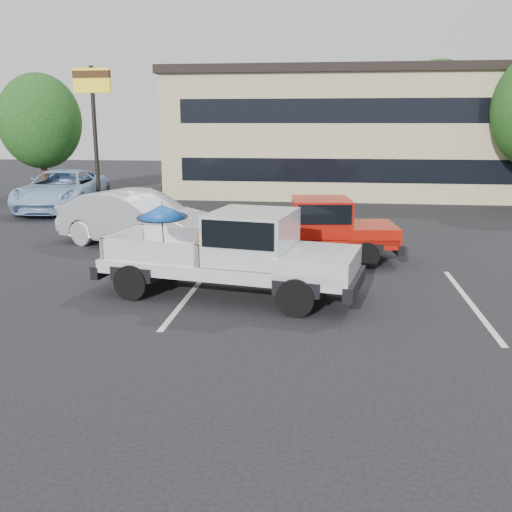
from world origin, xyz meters
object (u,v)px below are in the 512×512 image
at_px(tree_left, 40,121).
at_px(red_pickup, 315,227).
at_px(tree_back, 438,109).
at_px(silver_pickup, 242,249).
at_px(silver_sedan, 137,219).
at_px(motel_sign, 93,99).
at_px(blue_suv, 62,190).

distance_m(tree_left, red_pickup, 18.17).
bearing_deg(tree_back, silver_pickup, -109.49).
xyz_separation_m(red_pickup, silver_sedan, (-5.40, 1.23, -0.09)).
bearing_deg(red_pickup, tree_left, 132.62).
bearing_deg(tree_left, silver_sedan, -51.69).
distance_m(tree_back, red_pickup, 20.02).
bearing_deg(motel_sign, red_pickup, -41.92).
xyz_separation_m(tree_back, silver_sedan, (-11.76, -17.44, -3.57)).
distance_m(silver_pickup, silver_sedan, 6.13).
relative_size(tree_left, red_pickup, 1.12).
xyz_separation_m(red_pickup, blue_suv, (-11.01, 7.98, -0.09)).
bearing_deg(silver_sedan, blue_suv, 60.75).
bearing_deg(silver_sedan, motel_sign, 50.79).
height_order(silver_sedan, blue_suv, blue_suv).
distance_m(red_pickup, silver_sedan, 5.54).
bearing_deg(tree_left, red_pickup, -40.51).
distance_m(motel_sign, tree_left, 5.08).
height_order(tree_back, red_pickup, tree_back).
distance_m(tree_back, silver_pickup, 23.74).
bearing_deg(red_pickup, silver_sedan, 160.35).
bearing_deg(silver_sedan, red_pickup, -81.71).
bearing_deg(tree_left, motel_sign, -36.87).
relative_size(tree_left, blue_suv, 0.99).
xyz_separation_m(motel_sign, silver_pickup, (8.16, -12.15, -3.60)).
height_order(tree_left, silver_pickup, tree_left).
bearing_deg(red_pickup, silver_pickup, -119.99).
bearing_deg(blue_suv, silver_sedan, -57.06).
xyz_separation_m(tree_back, blue_suv, (-17.36, -10.68, -3.57)).
height_order(motel_sign, blue_suv, motel_sign).
height_order(tree_left, red_pickup, tree_left).
relative_size(silver_sedan, blue_suv, 0.84).
bearing_deg(silver_sedan, tree_left, 59.39).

